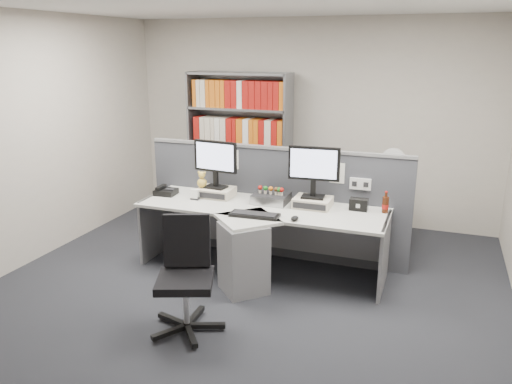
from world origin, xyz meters
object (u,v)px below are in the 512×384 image
at_px(desk_phone, 166,191).
at_px(cola_bottle, 385,205).
at_px(keyboard, 255,215).
at_px(speaker, 359,204).
at_px(shelving_unit, 240,148).
at_px(office_chair, 186,272).
at_px(desk_calendar, 195,195).
at_px(filing_cabinet, 389,218).
at_px(desk_fan, 393,164).
at_px(monitor_left, 215,160).
at_px(mouse, 295,218).
at_px(desktop_pc, 271,198).
at_px(monitor_right, 314,168).
at_px(desk, 254,237).

bearing_deg(desk_phone, cola_bottle, 4.61).
bearing_deg(keyboard, desk_phone, 163.07).
height_order(desk_phone, speaker, speaker).
xyz_separation_m(shelving_unit, office_chair, (0.69, -2.92, -0.47)).
relative_size(desk_calendar, shelving_unit, 0.06).
xyz_separation_m(desk_phone, office_chair, (0.95, -1.34, -0.25)).
distance_m(shelving_unit, filing_cabinet, 2.24).
bearing_deg(desk_fan, keyboard, -127.46).
height_order(monitor_left, shelving_unit, shelving_unit).
bearing_deg(desk_phone, mouse, -12.26).
xyz_separation_m(monitor_left, speaker, (1.57, 0.06, -0.35)).
xyz_separation_m(desktop_pc, filing_cabinet, (1.15, 1.02, -0.42)).
relative_size(desktop_pc, mouse, 3.24).
height_order(monitor_left, monitor_right, monitor_right).
relative_size(desktop_pc, desk_fan, 0.73).
bearing_deg(cola_bottle, speaker, -177.14).
height_order(monitor_left, office_chair, monitor_left).
relative_size(desktop_pc, desk_calendar, 3.24).
xyz_separation_m(monitor_right, filing_cabinet, (0.69, 1.02, -0.79)).
distance_m(cola_bottle, office_chair, 2.12).
xyz_separation_m(monitor_left, office_chair, (0.38, -1.46, -0.62)).
height_order(monitor_left, desk_phone, monitor_left).
xyz_separation_m(desktop_pc, desk_fan, (1.15, 1.02, 0.24)).
bearing_deg(keyboard, monitor_right, 46.81).
xyz_separation_m(desk_phone, filing_cabinet, (2.36, 1.14, -0.41)).
bearing_deg(filing_cabinet, shelving_unit, 167.93).
bearing_deg(desk_calendar, office_chair, -66.54).
xyz_separation_m(desk, monitor_left, (-0.59, 0.38, 0.68)).
distance_m(monitor_left, speaker, 1.61).
xyz_separation_m(mouse, filing_cabinet, (0.75, 1.49, -0.39)).
xyz_separation_m(keyboard, filing_cabinet, (1.15, 1.51, -0.39)).
bearing_deg(monitor_left, monitor_right, 0.00).
bearing_deg(office_chair, monitor_right, 63.87).
relative_size(desk, speaker, 14.21).
bearing_deg(filing_cabinet, cola_bottle, -87.97).
relative_size(desk_phone, office_chair, 0.25).
relative_size(mouse, speaker, 0.62).
xyz_separation_m(keyboard, desk_phone, (-1.20, 0.37, 0.02)).
relative_size(keyboard, cola_bottle, 2.22).
xyz_separation_m(monitor_right, keyboard, (-0.46, -0.49, -0.40)).
distance_m(desk, desktop_pc, 0.50).
bearing_deg(speaker, desk_calendar, -172.20).
relative_size(desktop_pc, office_chair, 0.38).
xyz_separation_m(filing_cabinet, desk_fan, (0.00, -0.00, 0.66)).
xyz_separation_m(desktop_pc, shelving_unit, (-0.95, 1.47, 0.21)).
xyz_separation_m(desk_phone, desk_fan, (2.36, 1.14, 0.26)).
height_order(desk, monitor_left, monitor_left).
relative_size(monitor_right, shelving_unit, 0.27).
xyz_separation_m(mouse, cola_bottle, (0.78, 0.54, 0.06)).
relative_size(keyboard, desk_calendar, 4.38).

